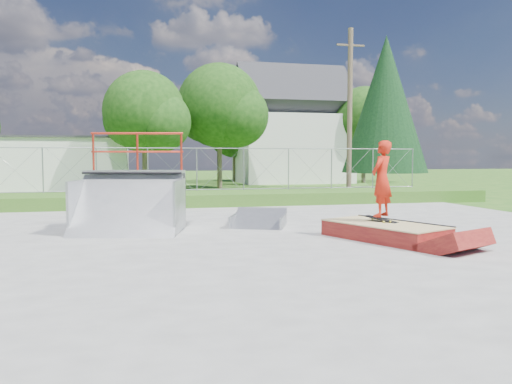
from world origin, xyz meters
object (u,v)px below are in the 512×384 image
(flat_bank_ramp, at_px, (259,219))
(skater, at_px, (382,182))
(grind_box, at_px, (384,232))
(quarter_pipe, at_px, (128,182))

(flat_bank_ramp, distance_m, skater, 3.63)
(grind_box, bearing_deg, skater, 54.52)
(quarter_pipe, bearing_deg, flat_bank_ramp, 17.21)
(skater, bearing_deg, grind_box, 39.41)
(flat_bank_ramp, xyz_separation_m, skater, (2.32, -2.55, 1.12))
(flat_bank_ramp, bearing_deg, grind_box, -28.99)
(flat_bank_ramp, bearing_deg, skater, -25.37)
(quarter_pipe, height_order, flat_bank_ramp, quarter_pipe)
(grind_box, height_order, skater, skater)
(quarter_pipe, relative_size, skater, 1.46)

